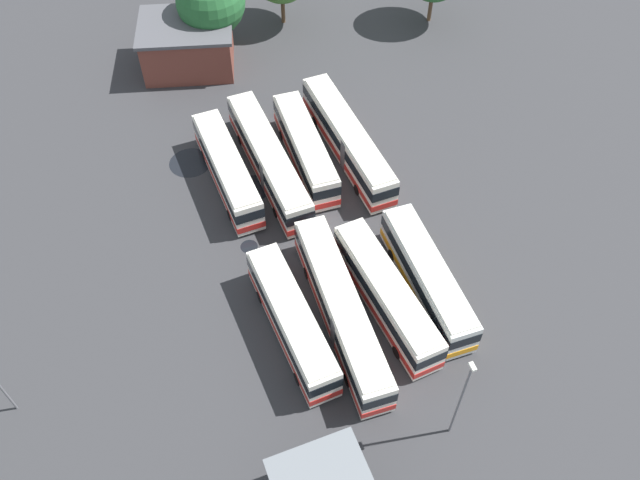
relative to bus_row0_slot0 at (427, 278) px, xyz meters
The scene contains 15 objects.
ground_plane 10.03m from the bus_row0_slot0, 35.10° to the left, with size 97.16×97.16×0.00m, color #333335.
bus_row0_slot0 is the anchor object (origin of this frame).
bus_row0_slot1 3.57m from the bus_row0_slot0, 96.86° to the left, with size 13.09×3.84×3.53m.
bus_row0_slot2 7.22m from the bus_row0_slot0, 95.20° to the left, with size 15.94×2.82×3.53m.
bus_row0_slot3 10.89m from the bus_row0_slot0, 91.83° to the left, with size 12.44×3.51×3.53m.
bus_row1_slot0 16.46m from the bus_row0_slot0, ahead, with size 16.01×3.43×3.53m.
bus_row1_slot1 17.14m from the bus_row0_slot0, 14.70° to the left, with size 12.67×2.73×3.53m.
bus_row1_slot2 18.01m from the bus_row0_slot0, 25.94° to the left, with size 16.02×3.45×3.53m.
bus_row1_slot3 20.00m from the bus_row0_slot0, 35.52° to the left, with size 12.93×3.30×3.53m.
depot_building 36.54m from the bus_row0_slot0, 17.83° to the left, with size 9.78×11.08×4.94m.
lamp_post_by_building 11.75m from the bus_row0_slot0, 164.01° to the left, with size 0.56×0.28×8.94m.
tree_northwest 37.19m from the bus_row0_slot0, 12.56° to the left, with size 7.07×7.07×9.67m.
puddle_near_shelter 24.83m from the bus_row0_slot0, 35.47° to the left, with size 3.88×3.88×0.01m, color black.
puddle_front_lane 14.86m from the bus_row0_slot0, 53.18° to the left, with size 1.44×1.44×0.01m, color black.
puddle_between_rows 18.12m from the bus_row0_slot0, 32.63° to the left, with size 3.20×3.20×0.01m, color black.
Camera 1 is at (-33.56, 11.66, 42.75)m, focal length 37.28 mm.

